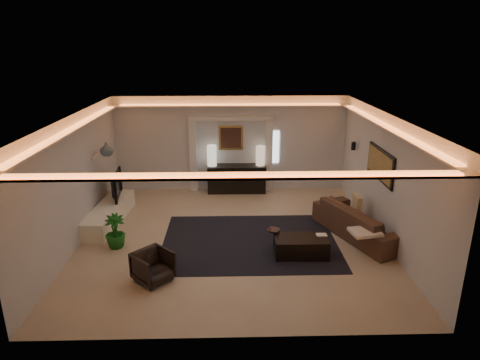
{
  "coord_description": "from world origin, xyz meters",
  "views": [
    {
      "loc": [
        -0.06,
        -8.97,
        4.43
      ],
      "look_at": [
        0.2,
        0.6,
        1.25
      ],
      "focal_mm": 31.35,
      "sensor_mm": 36.0,
      "label": 1
    }
  ],
  "objects_px": {
    "coffee_table": "(301,247)",
    "armchair": "(153,266)",
    "sofa": "(360,221)",
    "console": "(237,179)"
  },
  "relations": [
    {
      "from": "console",
      "to": "armchair",
      "type": "bearing_deg",
      "value": -108.62
    },
    {
      "from": "coffee_table",
      "to": "console",
      "type": "bearing_deg",
      "value": 108.64
    },
    {
      "from": "console",
      "to": "armchair",
      "type": "height_order",
      "value": "console"
    },
    {
      "from": "coffee_table",
      "to": "armchair",
      "type": "xyz_separation_m",
      "value": [
        -3.02,
        -0.92,
        0.1
      ]
    },
    {
      "from": "armchair",
      "to": "sofa",
      "type": "bearing_deg",
      "value": -23.6
    },
    {
      "from": "console",
      "to": "armchair",
      "type": "relative_size",
      "value": 2.64
    },
    {
      "from": "console",
      "to": "sofa",
      "type": "xyz_separation_m",
      "value": [
        2.87,
        -3.2,
        -0.03
      ]
    },
    {
      "from": "console",
      "to": "coffee_table",
      "type": "height_order",
      "value": "console"
    },
    {
      "from": "console",
      "to": "sofa",
      "type": "bearing_deg",
      "value": -48.0
    },
    {
      "from": "sofa",
      "to": "armchair",
      "type": "height_order",
      "value": "sofa"
    }
  ]
}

